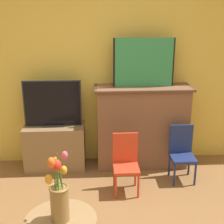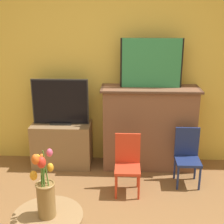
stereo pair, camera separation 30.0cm
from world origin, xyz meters
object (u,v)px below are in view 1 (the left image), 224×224
(chair_red, at_px, (126,161))
(chair_blue, at_px, (182,151))
(tv_monitor, at_px, (53,104))
(vase_tulips, at_px, (59,196))
(painting, at_px, (144,63))

(chair_red, height_order, chair_blue, same)
(tv_monitor, bearing_deg, vase_tulips, -82.12)
(painting, height_order, tv_monitor, painting)
(tv_monitor, bearing_deg, chair_red, -35.04)
(chair_blue, relative_size, vase_tulips, 1.19)
(chair_red, xyz_separation_m, chair_blue, (0.68, 0.21, 0.00))
(painting, relative_size, vase_tulips, 1.34)
(tv_monitor, xyz_separation_m, vase_tulips, (0.24, -1.75, -0.14))
(chair_blue, bearing_deg, tv_monitor, 166.17)
(tv_monitor, distance_m, chair_blue, 1.62)
(chair_red, bearing_deg, chair_blue, 17.14)
(painting, xyz_separation_m, tv_monitor, (-1.09, -0.02, -0.48))
(tv_monitor, distance_m, chair_red, 1.12)
(chair_blue, bearing_deg, chair_red, -162.86)
(tv_monitor, bearing_deg, painting, 1.03)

